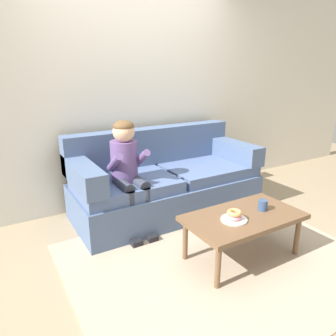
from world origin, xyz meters
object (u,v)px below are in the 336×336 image
object	(u,v)px
mug	(263,205)
person_child	(128,166)
coffee_table	(243,220)
donut	(234,217)
toy_controller	(249,228)
couch	(165,183)

from	to	relation	value
mug	person_child	bearing A→B (deg)	130.96
coffee_table	mug	world-z (taller)	mug
coffee_table	donut	world-z (taller)	donut
toy_controller	donut	bearing A→B (deg)	-166.30
couch	coffee_table	xyz separation A→B (m)	(0.09, -1.15, 0.02)
person_child	donut	world-z (taller)	person_child
toy_controller	couch	bearing A→B (deg)	101.93
person_child	mug	size ratio (longest dim) A/B	12.24
person_child	toy_controller	size ratio (longest dim) A/B	4.87
donut	coffee_table	bearing A→B (deg)	12.50
couch	person_child	xyz separation A→B (m)	(-0.53, -0.20, 0.33)
coffee_table	toy_controller	world-z (taller)	coffee_table
couch	toy_controller	bearing A→B (deg)	-59.73
mug	toy_controller	distance (m)	0.56
couch	donut	distance (m)	1.19
coffee_table	donut	xyz separation A→B (m)	(-0.13, -0.03, 0.07)
couch	donut	xyz separation A→B (m)	(-0.04, -1.18, 0.10)
couch	toy_controller	distance (m)	1.03
person_child	toy_controller	bearing A→B (deg)	-32.15
couch	coffee_table	bearing A→B (deg)	-85.41
coffee_table	mug	distance (m)	0.23
mug	donut	bearing A→B (deg)	-176.19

